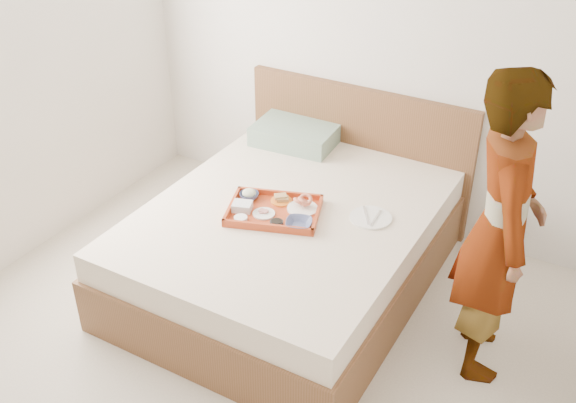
{
  "coord_description": "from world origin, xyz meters",
  "views": [
    {
      "loc": [
        1.56,
        -1.9,
        2.65
      ],
      "look_at": [
        -0.04,
        0.9,
        0.65
      ],
      "focal_mm": 41.69,
      "sensor_mm": 36.0,
      "label": 1
    }
  ],
  "objects_px": {
    "bed": "(289,245)",
    "tray": "(274,210)",
    "person": "(500,230)",
    "dinner_plate": "(371,218)"
  },
  "relations": [
    {
      "from": "tray",
      "to": "dinner_plate",
      "type": "xyz_separation_m",
      "value": [
        0.51,
        0.24,
        -0.02
      ]
    },
    {
      "from": "bed",
      "to": "dinner_plate",
      "type": "bearing_deg",
      "value": 17.2
    },
    {
      "from": "bed",
      "to": "tray",
      "type": "distance_m",
      "value": 0.31
    },
    {
      "from": "bed",
      "to": "dinner_plate",
      "type": "height_order",
      "value": "dinner_plate"
    },
    {
      "from": "bed",
      "to": "person",
      "type": "height_order",
      "value": "person"
    },
    {
      "from": "bed",
      "to": "dinner_plate",
      "type": "relative_size",
      "value": 8.16
    },
    {
      "from": "bed",
      "to": "tray",
      "type": "relative_size",
      "value": 3.79
    },
    {
      "from": "tray",
      "to": "dinner_plate",
      "type": "bearing_deg",
      "value": 5.62
    },
    {
      "from": "bed",
      "to": "person",
      "type": "distance_m",
      "value": 1.34
    },
    {
      "from": "bed",
      "to": "tray",
      "type": "bearing_deg",
      "value": -117.8
    }
  ]
}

